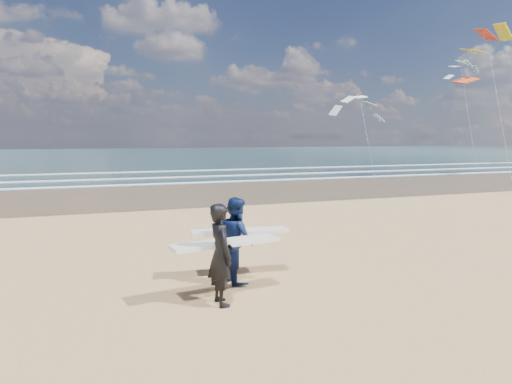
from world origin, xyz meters
name	(u,v)px	position (x,y,z in m)	size (l,w,h in m)	color
wet_sand_strip	(428,182)	(20.00, 18.00, 0.01)	(220.00, 12.00, 0.01)	#483D26
ocean	(222,154)	(20.00, 72.00, 0.01)	(220.00, 100.00, 0.02)	#1A363B
foam_breakers	(351,171)	(20.00, 28.10, 0.05)	(220.00, 11.70, 0.05)	white
surfer_near	(221,253)	(0.04, 0.31, 0.98)	(2.25, 1.14, 1.94)	black
surfer_far	(237,239)	(0.71, 1.49, 0.94)	(2.25, 1.23, 1.88)	#0C1A45
kite_0	(494,77)	(26.27, 18.84, 7.61)	(7.72, 4.95, 12.40)	slate
kite_1	(365,125)	(19.98, 26.11, 4.20)	(5.36, 4.69, 7.72)	slate
kite_5	(467,108)	(35.43, 30.57, 6.23)	(4.45, 4.59, 12.16)	slate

